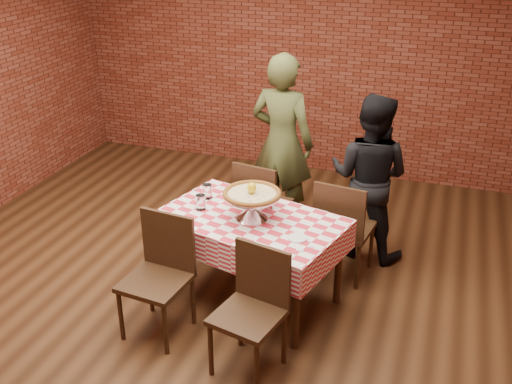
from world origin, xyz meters
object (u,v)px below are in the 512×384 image
Objects in this scene: diner_olive at (282,143)px; chair_near_left at (155,280)px; pizza_stand at (252,207)px; table at (251,259)px; chair_near_right at (248,316)px; chair_far_right at (345,226)px; water_glass_left at (201,202)px; pizza at (252,194)px; diner_black at (369,177)px; condiment_caddy at (270,198)px; water_glass_right at (207,191)px; chair_far_left at (264,204)px.

chair_near_left is at bearing 87.15° from diner_olive.
table is at bearing -174.48° from pizza_stand.
chair_near_right is 0.98× the size of chair_far_right.
water_glass_left is 0.14× the size of chair_near_right.
chair_far_right reaches higher than water_glass_left.
chair_near_right is 2.27m from diner_olive.
chair_near_right is (0.25, -0.82, -0.40)m from pizza_stand.
water_glass_left is at bearing 178.15° from pizza.
diner_black is (0.12, 0.43, 0.31)m from chair_far_right.
chair_far_right is at bearing 88.12° from chair_near_right.
condiment_caddy is at bearing 60.88° from diner_black.
water_glass_right is 0.14× the size of chair_far_left.
condiment_caddy is at bearing 109.47° from diner_olive.
water_glass_left is 0.57m from condiment_caddy.
diner_black is (1.23, 0.84, -0.04)m from water_glass_right.
diner_olive is at bearing -82.98° from chair_far_left.
pizza is 0.26× the size of diner_olive.
chair_near_left is at bearing -179.40° from chair_near_right.
table is 0.91m from chair_far_right.
water_glass_left and water_glass_right have the same top height.
pizza is 0.98m from chair_near_left.
chair_far_left is (-0.16, 0.85, 0.08)m from table.
pizza_stand is at bearing 110.74° from chair_far_left.
chair_near_right is 0.51× the size of diner_olive.
chair_far_left is at bearing 82.48° from chair_near_left.
chair_far_left is at bearing -6.36° from chair_far_right.
pizza is at bearing 0.00° from pizza_stand.
pizza_stand is 1.37m from diner_olive.
pizza_stand reaches higher than chair_near_left.
chair_far_left reaches higher than condiment_caddy.
chair_far_right is at bearing 85.65° from diner_black.
pizza is at bearing 120.04° from chair_near_right.
pizza is 0.50× the size of chair_far_left.
water_glass_right is 0.88× the size of condiment_caddy.
chair_near_left is at bearing -108.71° from condiment_caddy.
diner_olive is (0.02, 0.52, 0.43)m from chair_far_left.
chair_far_left is 0.98× the size of chair_far_right.
chair_near_left is at bearing -94.12° from water_glass_right.
pizza_stand is 0.11m from pizza.
water_glass_left is 0.95m from chair_far_left.
chair_near_left reaches higher than chair_near_right.
water_glass_right is at bearing 154.49° from table.
chair_near_right is (0.18, -1.07, -0.37)m from condiment_caddy.
pizza reaches higher than chair_near_left.
chair_near_left is at bearing -129.56° from pizza_stand.
chair_far_left reaches higher than table.
diner_black is (0.69, 0.81, -0.05)m from condiment_caddy.
water_glass_left is at bearing 142.73° from chair_near_right.
diner_olive is (0.32, 1.14, 0.07)m from water_glass_right.
condiment_caddy is at bearing 42.32° from chair_far_right.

